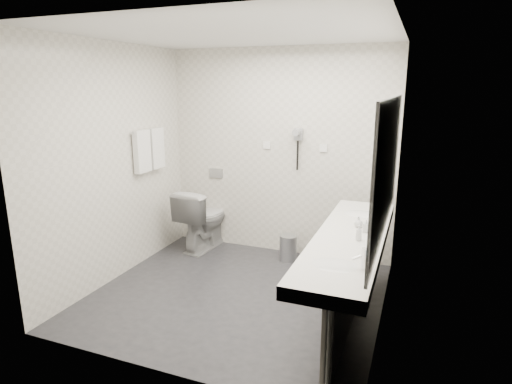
% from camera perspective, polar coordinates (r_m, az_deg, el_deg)
% --- Properties ---
extents(floor, '(2.80, 2.80, 0.00)m').
position_cam_1_polar(floor, '(4.44, -2.58, -13.52)').
color(floor, '#28282C').
rests_on(floor, ground).
extents(ceiling, '(2.80, 2.80, 0.00)m').
position_cam_1_polar(ceiling, '(3.97, -2.99, 20.45)').
color(ceiling, white).
rests_on(ceiling, wall_back).
extents(wall_back, '(2.80, 0.00, 2.80)m').
position_cam_1_polar(wall_back, '(5.22, 3.06, 5.13)').
color(wall_back, silver).
rests_on(wall_back, floor).
extents(wall_front, '(2.80, 0.00, 2.80)m').
position_cam_1_polar(wall_front, '(2.92, -13.19, -2.35)').
color(wall_front, silver).
rests_on(wall_front, floor).
extents(wall_left, '(0.00, 2.60, 2.60)m').
position_cam_1_polar(wall_left, '(4.76, -18.39, 3.57)').
color(wall_left, silver).
rests_on(wall_left, floor).
extents(wall_right, '(0.00, 2.60, 2.60)m').
position_cam_1_polar(wall_right, '(3.69, 17.50, 0.78)').
color(wall_right, silver).
rests_on(wall_right, floor).
extents(vanity_counter, '(0.55, 2.20, 0.10)m').
position_cam_1_polar(vanity_counter, '(3.65, 12.43, -6.39)').
color(vanity_counter, white).
rests_on(vanity_counter, floor).
extents(vanity_panel, '(0.03, 2.15, 0.75)m').
position_cam_1_polar(vanity_panel, '(3.82, 12.47, -12.43)').
color(vanity_panel, gray).
rests_on(vanity_panel, floor).
extents(vanity_post_near, '(0.06, 0.06, 0.75)m').
position_cam_1_polar(vanity_post_near, '(2.93, 9.62, -21.21)').
color(vanity_post_near, silver).
rests_on(vanity_post_near, floor).
extents(vanity_post_far, '(0.06, 0.06, 0.75)m').
position_cam_1_polar(vanity_post_far, '(4.77, 14.83, -7.11)').
color(vanity_post_far, silver).
rests_on(vanity_post_far, floor).
extents(mirror, '(0.02, 2.20, 1.05)m').
position_cam_1_polar(mirror, '(3.46, 17.25, 3.33)').
color(mirror, '#B2BCC6').
rests_on(mirror, wall_right).
extents(basin_near, '(0.40, 0.31, 0.05)m').
position_cam_1_polar(basin_near, '(3.05, 10.48, -9.83)').
color(basin_near, white).
rests_on(basin_near, vanity_counter).
extents(basin_far, '(0.40, 0.31, 0.05)m').
position_cam_1_polar(basin_far, '(4.26, 13.85, -3.05)').
color(basin_far, white).
rests_on(basin_far, vanity_counter).
extents(faucet_near, '(0.04, 0.04, 0.15)m').
position_cam_1_polar(faucet_near, '(2.99, 14.27, -8.66)').
color(faucet_near, silver).
rests_on(faucet_near, vanity_counter).
extents(faucet_far, '(0.04, 0.04, 0.15)m').
position_cam_1_polar(faucet_far, '(4.21, 16.55, -2.13)').
color(faucet_far, silver).
rests_on(faucet_far, vanity_counter).
extents(soap_bottle_a, '(0.05, 0.05, 0.12)m').
position_cam_1_polar(soap_bottle_a, '(3.72, 14.52, -4.37)').
color(soap_bottle_a, silver).
rests_on(soap_bottle_a, vanity_counter).
extents(soap_bottle_b, '(0.10, 0.10, 0.10)m').
position_cam_1_polar(soap_bottle_b, '(3.84, 13.54, -3.91)').
color(soap_bottle_b, silver).
rests_on(soap_bottle_b, vanity_counter).
extents(soap_bottle_c, '(0.06, 0.06, 0.13)m').
position_cam_1_polar(soap_bottle_c, '(3.51, 13.58, -5.32)').
color(soap_bottle_c, silver).
rests_on(soap_bottle_c, vanity_counter).
extents(glass_left, '(0.07, 0.07, 0.10)m').
position_cam_1_polar(glass_left, '(3.80, 15.48, -4.17)').
color(glass_left, silver).
rests_on(glass_left, vanity_counter).
extents(toilet, '(0.52, 0.82, 0.79)m').
position_cam_1_polar(toilet, '(5.53, -7.10, -3.54)').
color(toilet, white).
rests_on(toilet, floor).
extents(flush_plate, '(0.18, 0.02, 0.12)m').
position_cam_1_polar(flush_plate, '(5.58, -5.36, 2.53)').
color(flush_plate, '#B2B5BA').
rests_on(flush_plate, wall_back).
extents(pedal_bin, '(0.24, 0.24, 0.30)m').
position_cam_1_polar(pedal_bin, '(5.20, 4.34, -7.52)').
color(pedal_bin, '#B2B5BA').
rests_on(pedal_bin, floor).
extents(bin_lid, '(0.21, 0.21, 0.02)m').
position_cam_1_polar(bin_lid, '(5.15, 4.37, -5.90)').
color(bin_lid, '#B2B5BA').
rests_on(bin_lid, pedal_bin).
extents(towel_rail, '(0.02, 0.62, 0.02)m').
position_cam_1_polar(towel_rail, '(5.12, -14.30, 7.94)').
color(towel_rail, silver).
rests_on(towel_rail, wall_left).
extents(towel_near, '(0.07, 0.24, 0.48)m').
position_cam_1_polar(towel_near, '(5.03, -14.98, 5.26)').
color(towel_near, white).
rests_on(towel_near, towel_rail).
extents(towel_far, '(0.07, 0.24, 0.48)m').
position_cam_1_polar(towel_far, '(5.25, -13.19, 5.73)').
color(towel_far, white).
rests_on(towel_far, towel_rail).
extents(dryer_cradle, '(0.10, 0.04, 0.14)m').
position_cam_1_polar(dryer_cradle, '(5.09, 5.69, 7.69)').
color(dryer_cradle, gray).
rests_on(dryer_cradle, wall_back).
extents(dryer_barrel, '(0.08, 0.14, 0.08)m').
position_cam_1_polar(dryer_barrel, '(5.02, 5.48, 7.95)').
color(dryer_barrel, gray).
rests_on(dryer_barrel, dryer_cradle).
extents(dryer_cord, '(0.02, 0.02, 0.35)m').
position_cam_1_polar(dryer_cord, '(5.10, 5.57, 4.88)').
color(dryer_cord, black).
rests_on(dryer_cord, dryer_cradle).
extents(switch_plate_a, '(0.09, 0.02, 0.09)m').
position_cam_1_polar(switch_plate_a, '(5.24, 1.46, 6.29)').
color(switch_plate_a, white).
rests_on(switch_plate_a, wall_back).
extents(switch_plate_b, '(0.09, 0.02, 0.09)m').
position_cam_1_polar(switch_plate_b, '(5.05, 9.00, 5.83)').
color(switch_plate_b, white).
rests_on(switch_plate_b, wall_back).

